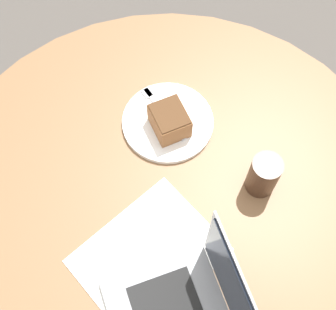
# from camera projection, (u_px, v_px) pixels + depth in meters

# --- Properties ---
(ground_plane) EXTENTS (12.00, 12.00, 0.00)m
(ground_plane) POSITION_uv_depth(u_px,v_px,m) (168.00, 276.00, 1.72)
(ground_plane) COLOR #4C4742
(dining_table) EXTENTS (1.11, 1.11, 0.77)m
(dining_table) POSITION_uv_depth(u_px,v_px,m) (168.00, 223.00, 1.15)
(dining_table) COLOR brown
(dining_table) RESTS_ON ground_plane
(paper_document) EXTENTS (0.32, 0.27, 0.00)m
(paper_document) POSITION_uv_depth(u_px,v_px,m) (149.00, 255.00, 0.98)
(paper_document) COLOR white
(paper_document) RESTS_ON dining_table
(plate) EXTENTS (0.22, 0.22, 0.01)m
(plate) POSITION_uv_depth(u_px,v_px,m) (168.00, 122.00, 1.12)
(plate) COLOR white
(plate) RESTS_ON dining_table
(cake_slice) EXTENTS (0.09, 0.10, 0.06)m
(cake_slice) POSITION_uv_depth(u_px,v_px,m) (170.00, 121.00, 1.08)
(cake_slice) COLOR brown
(cake_slice) RESTS_ON plate
(fork) EXTENTS (0.03, 0.17, 0.00)m
(fork) POSITION_uv_depth(u_px,v_px,m) (160.00, 108.00, 1.13)
(fork) COLOR silver
(fork) RESTS_ON plate
(coffee_glass) EXTENTS (0.07, 0.07, 0.11)m
(coffee_glass) POSITION_uv_depth(u_px,v_px,m) (263.00, 175.00, 1.01)
(coffee_glass) COLOR #3D2619
(coffee_glass) RESTS_ON dining_table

